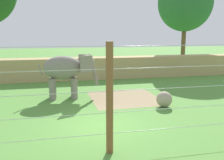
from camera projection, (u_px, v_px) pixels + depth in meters
ground_plane at (100, 126)px, 11.17m from camera, size 120.00×120.00×0.00m
dirt_patch at (125, 98)px, 15.95m from camera, size 4.29×4.57×0.01m
embankment_wall at (77, 68)px, 22.28m from camera, size 36.00×1.80×1.89m
elephant at (67, 70)px, 15.68m from camera, size 3.65×1.54×2.71m
enrichment_ball at (164, 99)px, 13.94m from camera, size 0.87×0.87×0.87m
cable_fence at (112, 99)px, 8.37m from camera, size 12.48×0.24×3.78m
tree_far_left at (185, 3)px, 28.94m from camera, size 6.18×6.18×10.68m
tree_behind_wall at (185, 7)px, 29.73m from camera, size 3.82×3.82×9.09m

